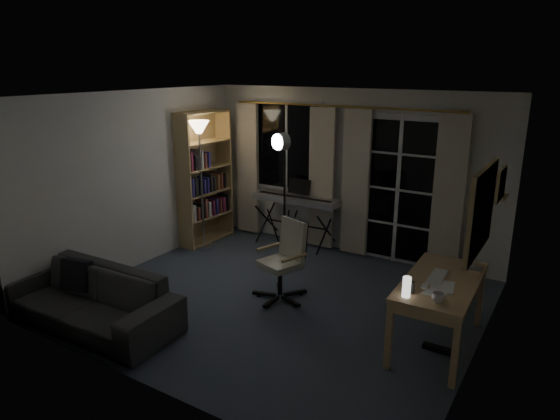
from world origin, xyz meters
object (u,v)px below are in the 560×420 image
(keyboard_piano, at_px, (296,200))
(desk, at_px, (441,288))
(studio_light, at_px, (282,156))
(bookshelf, at_px, (202,181))
(torchiere_lamp, at_px, (200,147))
(office_chair, at_px, (287,253))
(monitor, at_px, (475,244))
(sofa, at_px, (88,290))
(mug, at_px, (438,297))

(keyboard_piano, xyz_separation_m, desk, (2.62, -1.69, -0.12))
(studio_light, xyz_separation_m, desk, (2.59, -1.24, -0.86))
(bookshelf, distance_m, torchiere_lamp, 0.65)
(keyboard_piano, distance_m, office_chair, 1.73)
(monitor, xyz_separation_m, sofa, (-3.49, -2.00, -0.58))
(office_chair, xyz_separation_m, mug, (1.94, -0.65, 0.20))
(bookshelf, height_order, sofa, bookshelf)
(monitor, bearing_deg, studio_light, 162.46)
(torchiere_lamp, bearing_deg, monitor, -7.11)
(bookshelf, xyz_separation_m, torchiere_lamp, (0.18, -0.23, 0.58))
(bookshelf, relative_size, studio_light, 1.11)
(torchiere_lamp, xyz_separation_m, sofa, (0.53, -2.50, -1.15))
(sofa, bearing_deg, monitor, 28.15)
(keyboard_piano, bearing_deg, torchiere_lamp, -149.70)
(desk, distance_m, sofa, 3.65)
(studio_light, relative_size, office_chair, 1.93)
(studio_light, xyz_separation_m, sofa, (-0.71, -2.80, -1.08))
(torchiere_lamp, xyz_separation_m, mug, (3.92, -1.45, -0.79))
(office_chair, height_order, sofa, office_chair)
(keyboard_piano, height_order, monitor, monitor)
(office_chair, relative_size, monitor, 1.88)
(monitor, bearing_deg, mug, -97.43)
(desk, bearing_deg, torchiere_lamp, 164.40)
(monitor, bearing_deg, desk, -115.23)
(studio_light, bearing_deg, torchiere_lamp, -145.76)
(office_chair, bearing_deg, sofa, -112.14)
(mug, bearing_deg, bookshelf, 157.75)
(torchiere_lamp, distance_m, mug, 4.26)
(office_chair, xyz_separation_m, desk, (1.84, -0.15, 0.06))
(office_chair, relative_size, mug, 8.25)
(studio_light, bearing_deg, mug, -12.07)
(studio_light, bearing_deg, keyboard_piano, 114.22)
(bookshelf, height_order, monitor, bookshelf)
(bookshelf, xyz_separation_m, office_chair, (2.17, -1.03, -0.41))
(torchiere_lamp, bearing_deg, studio_light, 13.34)
(studio_light, bearing_deg, office_chair, -34.47)
(torchiere_lamp, distance_m, keyboard_piano, 1.63)
(keyboard_piano, xyz_separation_m, monitor, (2.81, -1.24, 0.23))
(office_chair, height_order, monitor, monitor)
(bookshelf, relative_size, office_chair, 2.14)
(mug, bearing_deg, office_chair, 161.32)
(bookshelf, bearing_deg, torchiere_lamp, -48.97)
(keyboard_piano, relative_size, mug, 11.71)
(torchiere_lamp, distance_m, studio_light, 1.27)
(torchiere_lamp, bearing_deg, sofa, -78.07)
(studio_light, distance_m, sofa, 3.08)
(torchiere_lamp, height_order, monitor, torchiere_lamp)
(bookshelf, relative_size, desk, 1.53)
(keyboard_piano, relative_size, office_chair, 1.42)
(studio_light, bearing_deg, desk, -4.77)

